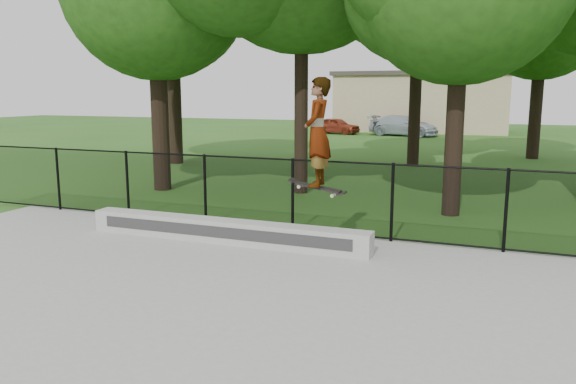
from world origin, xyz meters
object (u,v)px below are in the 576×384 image
(car_c, at_px, (403,126))
(skater_airborne, at_px, (318,134))
(grind_ledge, at_px, (224,231))
(car_a, at_px, (336,126))
(car_b, at_px, (402,125))

(car_c, xyz_separation_m, skater_airborne, (3.40, -28.21, 1.49))
(grind_ledge, distance_m, skater_airborne, 2.65)
(car_a, distance_m, car_b, 4.40)
(grind_ledge, distance_m, car_b, 28.84)
(grind_ledge, relative_size, car_a, 1.74)
(car_b, distance_m, car_c, 0.70)
(car_a, distance_m, car_c, 4.61)
(car_a, relative_size, car_c, 0.77)
(car_c, bearing_deg, car_b, 31.40)
(car_c, bearing_deg, skater_airborne, -162.02)
(car_c, bearing_deg, grind_ledge, -165.77)
(car_b, xyz_separation_m, skater_airborne, (3.64, -28.87, 1.51))
(car_c, distance_m, skater_airborne, 28.46)
(car_a, xyz_separation_m, car_c, (4.60, -0.08, 0.11))
(car_c, bearing_deg, car_a, 100.06)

